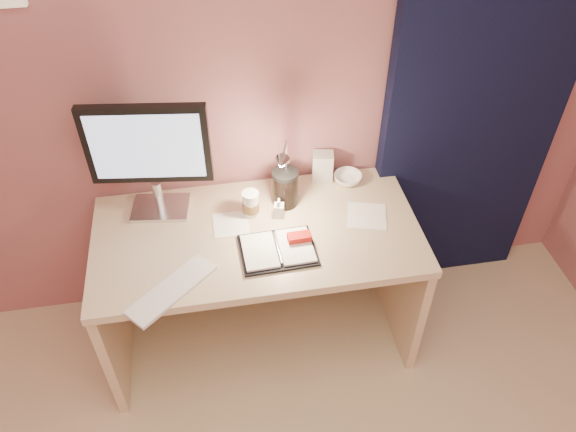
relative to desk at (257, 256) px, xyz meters
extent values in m
plane|color=#A3635F|center=(0.00, 0.30, 0.75)|extent=(3.50, 0.00, 3.50)
cube|color=black|center=(1.05, 0.24, 0.60)|extent=(0.85, 0.08, 2.20)
cube|color=beige|center=(0.00, -0.07, 0.21)|extent=(1.40, 0.70, 0.04)
cube|color=beige|center=(-0.68, -0.07, -0.16)|extent=(0.04, 0.66, 0.69)
cube|color=beige|center=(0.68, -0.07, -0.16)|extent=(0.04, 0.66, 0.69)
cube|color=beige|center=(0.00, 0.26, -0.10)|extent=(1.32, 0.03, 0.55)
cube|color=silver|center=(-0.40, 0.14, 0.23)|extent=(0.27, 0.21, 0.02)
cylinder|color=silver|center=(-0.40, 0.14, 0.31)|extent=(0.04, 0.04, 0.13)
cube|color=black|center=(-0.40, 0.14, 0.58)|extent=(0.51, 0.10, 0.36)
cube|color=#A3BADD|center=(-0.40, 0.11, 0.58)|extent=(0.45, 0.06, 0.30)
cube|color=white|center=(-0.36, -0.34, 0.23)|extent=(0.36, 0.34, 0.02)
cube|color=black|center=(0.07, -0.20, 0.23)|extent=(0.32, 0.24, 0.01)
cube|color=white|center=(-0.01, -0.20, 0.24)|extent=(0.14, 0.21, 0.01)
cube|color=white|center=(0.15, -0.20, 0.24)|extent=(0.14, 0.21, 0.01)
cube|color=#A41F0E|center=(0.17, -0.17, 0.26)|extent=(0.10, 0.05, 0.03)
cube|color=white|center=(-0.11, -0.01, 0.23)|extent=(0.15, 0.15, 0.00)
cube|color=white|center=(0.49, -0.06, 0.23)|extent=(0.21, 0.21, 0.00)
cylinder|color=white|center=(-0.01, 0.05, 0.28)|extent=(0.07, 0.07, 0.11)
cylinder|color=brown|center=(-0.01, 0.05, 0.27)|extent=(0.08, 0.08, 0.05)
cylinder|color=white|center=(-0.01, 0.05, 0.34)|extent=(0.07, 0.07, 0.01)
imported|color=white|center=(0.46, 0.19, 0.25)|extent=(0.14, 0.14, 0.04)
imported|color=white|center=(0.11, 0.01, 0.27)|extent=(0.05, 0.05, 0.10)
cylinder|color=black|center=(0.15, 0.09, 0.31)|extent=(0.11, 0.11, 0.16)
cube|color=silver|center=(0.35, 0.24, 0.30)|extent=(0.11, 0.09, 0.14)
cylinder|color=silver|center=(0.16, 0.12, 0.23)|extent=(0.08, 0.08, 0.01)
cylinder|color=silver|center=(0.16, 0.12, 0.39)|extent=(0.01, 0.01, 0.30)
cone|color=silver|center=(0.20, -0.02, 0.54)|extent=(0.07, 0.07, 0.06)
camera|label=1|loc=(-0.16, -1.79, 1.90)|focal=35.00mm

